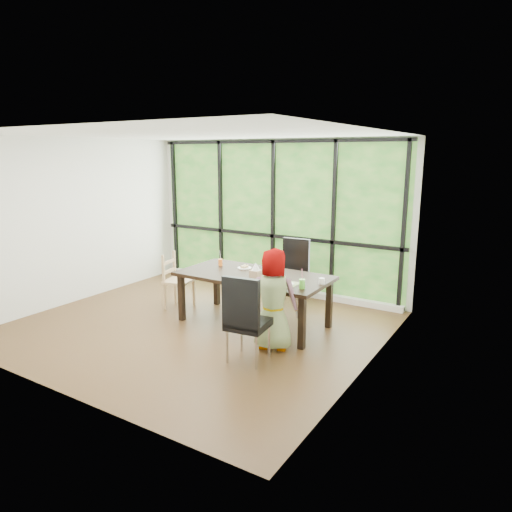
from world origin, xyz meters
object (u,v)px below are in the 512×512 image
Objects in this scene: dining_table at (254,299)px; child_toddler at (276,283)px; chair_end_beech at (179,281)px; orange_cup at (220,262)px; white_mug at (322,281)px; chair_window_leather at (291,273)px; plate_far at (245,268)px; green_cup at (302,284)px; tissue_box at (256,274)px; child_older at (272,299)px; chair_interior_leather at (248,318)px; plate_near at (284,284)px.

child_toddler is (0.00, 0.65, 0.09)m from dining_table.
chair_end_beech is 0.79m from orange_cup.
chair_end_beech is at bearing -178.13° from white_mug.
dining_table is at bearing -102.10° from chair_end_beech.
chair_window_leather is 1.83m from chair_end_beech.
orange_cup is at bearing -173.95° from plate_far.
dining_table is at bearing 162.88° from green_cup.
chair_window_leather is 1.28m from tissue_box.
child_toddler is at bearing -80.89° from child_older.
child_toddler is 11.80× the size of white_mug.
chair_interior_leather is 8.80× the size of green_cup.
chair_interior_leather is 1.59m from plate_far.
chair_end_beech is at bearing -163.60° from orange_cup.
green_cup reaches higher than plate_far.
chair_window_leather reaches higher than orange_cup.
plate_near is 2.38× the size of orange_cup.
green_cup is at bearing -17.12° from dining_table.
chair_interior_leather is 0.83× the size of child_older.
chair_end_beech is at bearing 173.69° from green_cup.
orange_cup is 0.85× the size of green_cup.
plate_far is (-0.95, 0.83, 0.10)m from child_older.
child_toddler is at bearing -102.73° from chair_window_leather.
chair_window_leather is (0.06, 1.07, 0.17)m from dining_table.
plate_far is at bearing -120.68° from child_toddler.
chair_interior_leather is (0.59, -1.07, 0.17)m from dining_table.
chair_window_leather is 1.21m from orange_cup.
dining_table is at bearing 159.23° from plate_near.
tissue_box is (-0.45, 0.89, 0.27)m from chair_interior_leather.
dining_table is 0.49m from tissue_box.
child_older is 0.78m from white_mug.
green_cup is at bearing -7.50° from tissue_box.
tissue_box reaches higher than plate_near.
chair_window_leather reaches higher than white_mug.
chair_window_leather is at bearing -83.04° from chair_interior_leather.
green_cup reaches higher than dining_table.
tissue_box is at bearing -108.80° from chair_end_beech.
chair_end_beech reaches higher than orange_cup.
tissue_box is (0.86, -0.36, 0.01)m from orange_cup.
chair_window_leather is 1.44m from plate_near.
chair_end_beech is at bearing -149.79° from child_toddler.
plate_far is 1.31m from green_cup.
plate_near is at bearing -6.99° from tissue_box.
chair_interior_leather is 1.24m from white_mug.
chair_interior_leather is 1.83m from orange_cup.
chair_end_beech is 7.33× the size of green_cup.
dining_table is 1.08m from chair_window_leather.
chair_window_leather is 7.80× the size of tissue_box.
chair_interior_leather is at bearing -80.70° from chair_window_leather.
chair_interior_leather is at bearing -43.61° from orange_cup.
child_toddler is 1.13m from plate_near.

